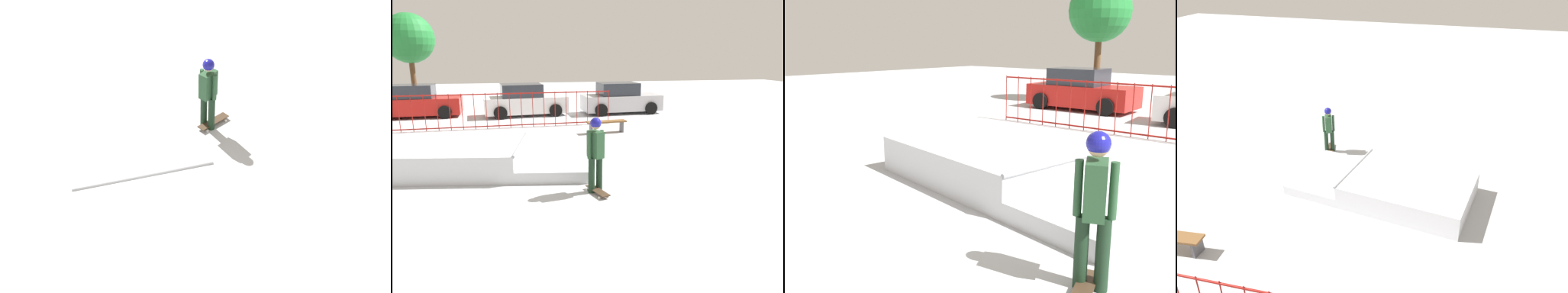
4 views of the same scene
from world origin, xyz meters
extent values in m
plane|color=#B7BABF|center=(0.00, 0.00, 0.00)|extent=(60.00, 60.00, 0.00)
cube|color=silver|center=(-0.86, 0.06, 0.35)|extent=(3.92, 3.06, 0.70)
cube|color=silver|center=(1.81, -0.31, 0.15)|extent=(2.14, 2.82, 0.30)
cylinder|color=gray|center=(0.92, -0.19, 0.70)|extent=(0.43, 2.59, 0.08)
cylinder|color=black|center=(2.49, -2.27, 0.41)|extent=(0.15, 0.15, 0.82)
cylinder|color=black|center=(2.69, -2.17, 0.41)|extent=(0.15, 0.15, 0.82)
cube|color=#264C2D|center=(2.59, -2.22, 1.12)|extent=(0.36, 0.44, 0.60)
cylinder|color=#264C2D|center=(2.44, -2.30, 1.12)|extent=(0.09, 0.09, 0.60)
cylinder|color=#264C2D|center=(2.75, -2.14, 1.12)|extent=(0.09, 0.09, 0.60)
sphere|color=tan|center=(2.59, -2.22, 1.57)|extent=(0.22, 0.22, 0.22)
sphere|color=navy|center=(2.59, -2.22, 1.60)|extent=(0.25, 0.25, 0.25)
cube|color=#3F2D1E|center=(2.61, -2.38, 0.08)|extent=(0.44, 0.82, 0.02)
cylinder|color=silver|center=(2.41, -2.15, 0.03)|extent=(0.05, 0.06, 0.06)
cylinder|color=silver|center=(2.63, -2.07, 0.03)|extent=(0.05, 0.06, 0.06)
cylinder|color=silver|center=(2.59, -2.68, 0.03)|extent=(0.05, 0.06, 0.06)
cylinder|color=silver|center=(2.81, -2.61, 0.03)|extent=(0.05, 0.06, 0.06)
camera|label=1|loc=(-5.57, 1.65, 7.12)|focal=47.06mm
camera|label=2|loc=(1.04, -9.84, 3.09)|focal=33.08mm
camera|label=3|loc=(4.63, -6.17, 2.58)|focal=40.79mm
camera|label=4|loc=(-2.64, 9.91, 6.79)|focal=36.54mm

